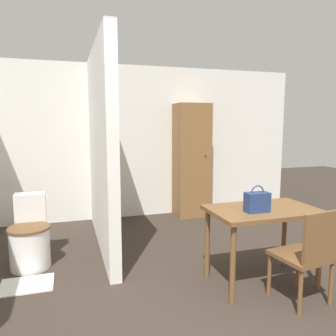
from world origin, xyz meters
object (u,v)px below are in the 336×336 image
Objects in this scene: toilet at (30,239)px; wooden_cabinet at (192,161)px; handbag at (257,202)px; wooden_chair at (307,253)px; dining_table at (263,218)px.

toilet is 2.86m from wooden_cabinet.
toilet is 3.07× the size of handbag.
wooden_chair reaches higher than toilet.
wooden_chair is 2.83m from toilet.
handbag is 0.13× the size of wooden_cabinet.
wooden_chair reaches higher than dining_table.
dining_table is at bearing 34.85° from handbag.
dining_table is 0.25m from handbag.
wooden_cabinet is at bearing 80.78° from wooden_chair.
toilet is 2.46m from handbag.
wooden_cabinet is (0.22, 2.45, 0.29)m from dining_table.
dining_table is at bearing 99.89° from wooden_chair.
handbag is at bearing -29.57° from toilet.
dining_table is 2.48m from wooden_cabinet.
dining_table is 4.15× the size of handbag.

